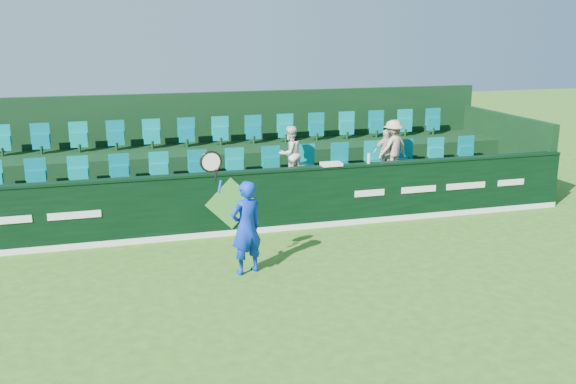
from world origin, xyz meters
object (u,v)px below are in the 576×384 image
object	(u,v)px
towel	(331,164)
drinks_bottle	(369,158)
tennis_player	(246,227)
spectator_middle	(386,152)
spectator_right	(393,147)
spectator_left	(290,154)

from	to	relation	value
towel	drinks_bottle	world-z (taller)	drinks_bottle
tennis_player	spectator_middle	bearing A→B (deg)	38.74
spectator_right	towel	bearing A→B (deg)	7.91
tennis_player	spectator_middle	xyz separation A→B (m)	(4.19, 3.36, 0.49)
spectator_right	drinks_bottle	distance (m)	1.57
towel	drinks_bottle	size ratio (longest dim) A/B	1.96
spectator_left	spectator_middle	xyz separation A→B (m)	(2.39, 0.00, -0.09)
spectator_left	spectator_right	bearing A→B (deg)	155.97
spectator_left	drinks_bottle	world-z (taller)	spectator_left
towel	drinks_bottle	distance (m)	0.88
spectator_right	spectator_left	bearing A→B (deg)	-21.63
drinks_bottle	spectator_right	bearing A→B (deg)	45.41
spectator_left	spectator_right	xyz separation A→B (m)	(2.57, 0.00, 0.02)
tennis_player	towel	size ratio (longest dim) A/B	5.24
spectator_middle	spectator_right	size ratio (longest dim) A/B	0.83
spectator_middle	tennis_player	bearing A→B (deg)	39.44
tennis_player	drinks_bottle	size ratio (longest dim) A/B	10.30
spectator_middle	towel	bearing A→B (deg)	32.67
spectator_left	tennis_player	bearing A→B (deg)	37.81
tennis_player	spectator_middle	distance (m)	5.39
drinks_bottle	spectator_left	bearing A→B (deg)	142.67
tennis_player	spectator_left	distance (m)	3.86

